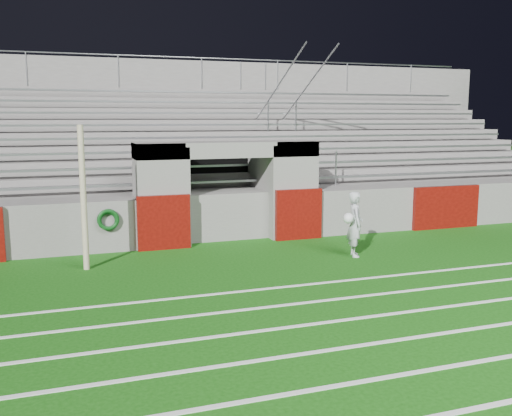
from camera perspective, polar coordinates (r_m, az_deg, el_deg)
name	(u,v)px	position (r m, az deg, el deg)	size (l,w,h in m)	color
ground	(275,273)	(12.01, 1.94, -6.51)	(90.00, 90.00, 0.00)	#124E0D
field_post	(83,198)	(12.53, -16.87, 0.93)	(0.13, 0.13, 3.07)	#C6B693
field_markings	(417,372)	(7.83, 15.80, -15.51)	(28.00, 8.09, 0.01)	white
stadium_structure	(190,170)	(19.29, -6.63, 3.83)	(26.00, 8.48, 5.42)	slate
goalkeeper_with_ball	(355,224)	(13.47, 9.86, -1.57)	(0.64, 0.64, 1.53)	#B2B6BC
hose_coil	(108,220)	(13.95, -14.56, -1.17)	(0.52, 0.14, 0.53)	#0D4215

